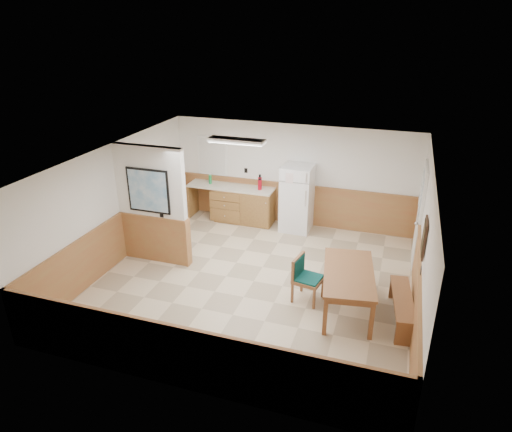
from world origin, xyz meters
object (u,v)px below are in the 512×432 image
(refrigerator, at_px, (297,198))
(dining_chair, at_px, (304,275))
(dining_table, at_px, (349,277))
(dining_bench, at_px, (402,303))
(fire_extinguisher, at_px, (260,183))
(soap_bottle, at_px, (210,179))

(refrigerator, height_order, dining_chair, refrigerator)
(dining_table, height_order, dining_bench, dining_table)
(dining_bench, relative_size, fire_extinguisher, 3.82)
(refrigerator, distance_m, dining_bench, 4.00)
(refrigerator, relative_size, soap_bottle, 6.95)
(refrigerator, xyz_separation_m, dining_bench, (2.57, -3.03, -0.47))
(dining_chair, bearing_deg, soap_bottle, 146.92)
(dining_chair, bearing_deg, refrigerator, 116.77)
(refrigerator, bearing_deg, fire_extinguisher, 178.04)
(refrigerator, distance_m, dining_table, 3.41)
(refrigerator, xyz_separation_m, soap_bottle, (-2.28, 0.08, 0.21))
(refrigerator, distance_m, soap_bottle, 2.29)
(dining_bench, bearing_deg, soap_bottle, 140.55)
(refrigerator, distance_m, fire_extinguisher, 0.99)
(dining_bench, height_order, soap_bottle, soap_bottle)
(dining_bench, relative_size, dining_chair, 1.73)
(dining_bench, distance_m, soap_bottle, 5.80)
(dining_table, relative_size, fire_extinguisher, 4.70)
(soap_bottle, bearing_deg, refrigerator, -2.00)
(dining_table, bearing_deg, dining_chair, 165.79)
(dining_bench, distance_m, dining_chair, 1.74)
(dining_table, distance_m, fire_extinguisher, 4.01)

